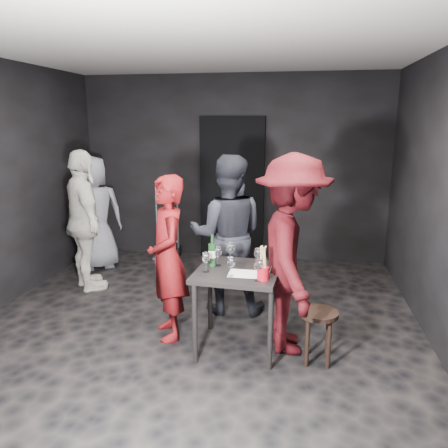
% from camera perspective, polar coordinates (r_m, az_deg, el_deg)
% --- Properties ---
extents(floor, '(4.50, 5.00, 0.02)m').
position_cam_1_polar(floor, '(4.51, -3.90, -13.52)').
color(floor, black).
rests_on(floor, ground).
extents(ceiling, '(4.50, 5.00, 0.02)m').
position_cam_1_polar(ceiling, '(4.08, -4.54, 22.68)').
color(ceiling, silver).
rests_on(ceiling, ground).
extents(wall_back, '(4.50, 0.04, 2.70)m').
position_cam_1_polar(wall_back, '(6.51, 1.16, 7.30)').
color(wall_back, black).
rests_on(wall_back, ground).
extents(wall_front, '(4.50, 0.04, 2.70)m').
position_cam_1_polar(wall_front, '(1.84, -23.56, -9.68)').
color(wall_front, black).
rests_on(wall_front, ground).
extents(doorway, '(0.95, 0.10, 2.10)m').
position_cam_1_polar(doorway, '(6.49, 1.06, 4.61)').
color(doorway, black).
rests_on(doorway, ground).
extents(wallbox_upper, '(0.12, 0.06, 0.12)m').
position_cam_1_polar(wallbox_upper, '(6.38, 8.73, 7.93)').
color(wallbox_upper, '#B7B7B2').
rests_on(wallbox_upper, wall_back).
extents(wallbox_lower, '(0.10, 0.06, 0.14)m').
position_cam_1_polar(wallbox_lower, '(6.38, 10.53, 7.41)').
color(wallbox_lower, '#B7B7B2').
rests_on(wallbox_lower, wall_back).
extents(hand_truck, '(0.37, 0.32, 1.11)m').
position_cam_1_polar(hand_truck, '(6.73, -7.41, -2.54)').
color(hand_truck, '#B2B2B7').
rests_on(hand_truck, floor).
extents(tasting_table, '(0.72, 0.72, 0.75)m').
position_cam_1_polar(tasting_table, '(3.92, 1.80, -7.36)').
color(tasting_table, black).
rests_on(tasting_table, floor).
extents(stool, '(0.33, 0.33, 0.47)m').
position_cam_1_polar(stool, '(3.88, 12.26, -12.43)').
color(stool, black).
rests_on(stool, floor).
extents(server_red, '(0.62, 0.71, 1.63)m').
position_cam_1_polar(server_red, '(4.12, -7.39, -4.02)').
color(server_red, maroon).
rests_on(server_red, floor).
extents(woman_black, '(0.98, 0.60, 1.93)m').
position_cam_1_polar(woman_black, '(4.62, 0.46, -0.07)').
color(woman_black, '#22242D').
rests_on(woman_black, floor).
extents(man_maroon, '(0.81, 1.43, 2.10)m').
position_cam_1_polar(man_maroon, '(3.84, 8.96, -1.67)').
color(man_maroon, '#36070C').
rests_on(man_maroon, floor).
extents(bystander_cream, '(1.17, 1.22, 1.96)m').
position_cam_1_polar(bystander_cream, '(5.49, -17.86, 1.58)').
color(bystander_cream, white).
rests_on(bystander_cream, floor).
extents(bystander_grey, '(0.92, 0.83, 1.66)m').
position_cam_1_polar(bystander_grey, '(6.27, -16.55, 1.71)').
color(bystander_grey, gray).
rests_on(bystander_grey, floor).
extents(tasting_mat, '(0.31, 0.21, 0.00)m').
position_cam_1_polar(tasting_mat, '(3.78, 2.97, -6.52)').
color(tasting_mat, white).
rests_on(tasting_mat, tasting_table).
extents(wine_glass_a, '(0.08, 0.08, 0.19)m').
position_cam_1_polar(wine_glass_a, '(3.81, -2.38, -4.88)').
color(wine_glass_a, white).
rests_on(wine_glass_a, tasting_table).
extents(wine_glass_b, '(0.09, 0.09, 0.20)m').
position_cam_1_polar(wine_glass_b, '(3.96, -0.84, -4.12)').
color(wine_glass_b, white).
rests_on(wine_glass_b, tasting_table).
extents(wine_glass_c, '(0.11, 0.11, 0.22)m').
position_cam_1_polar(wine_glass_c, '(4.03, 0.78, -3.65)').
color(wine_glass_c, white).
rests_on(wine_glass_c, tasting_table).
extents(wine_glass_d, '(0.08, 0.08, 0.19)m').
position_cam_1_polar(wine_glass_d, '(3.69, 0.90, -5.49)').
color(wine_glass_d, white).
rests_on(wine_glass_d, tasting_table).
extents(wine_glass_e, '(0.09, 0.09, 0.21)m').
position_cam_1_polar(wine_glass_e, '(3.60, 4.53, -5.84)').
color(wine_glass_e, white).
rests_on(wine_glass_e, tasting_table).
extents(wine_glass_f, '(0.09, 0.09, 0.20)m').
position_cam_1_polar(wine_glass_f, '(3.93, 4.44, -4.30)').
color(wine_glass_f, white).
rests_on(wine_glass_f, tasting_table).
extents(wine_bottle, '(0.07, 0.07, 0.29)m').
position_cam_1_polar(wine_bottle, '(3.95, -1.54, -3.94)').
color(wine_bottle, black).
rests_on(wine_bottle, tasting_table).
extents(breadstick_cup, '(0.10, 0.10, 0.31)m').
position_cam_1_polar(breadstick_cup, '(3.61, 5.15, -5.19)').
color(breadstick_cup, '#A50D1B').
rests_on(breadstick_cup, tasting_table).
extents(reserved_card, '(0.11, 0.15, 0.11)m').
position_cam_1_polar(reserved_card, '(3.86, 6.45, -5.33)').
color(reserved_card, white).
rests_on(reserved_card, tasting_table).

